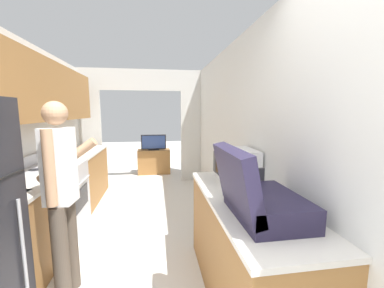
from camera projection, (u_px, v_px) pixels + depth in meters
The scene contains 12 objects.
wall_left at pixel (8, 119), 2.53m from camera, with size 0.38×7.07×2.50m.
wall_right at pixel (255, 144), 2.52m from camera, with size 0.06×7.07×2.50m.
wall_far_with_doorway at pixel (142, 118), 5.19m from camera, with size 3.04×0.06×2.50m.
counter_left at pixel (63, 193), 3.34m from camera, with size 0.62×3.32×0.90m.
counter_right at pixel (245, 249), 1.97m from camera, with size 0.62×1.69×0.90m.
range_oven at pixel (56, 199), 3.08m from camera, with size 0.66×0.80×1.04m.
person at pixel (61, 195), 1.97m from camera, with size 0.54×0.40×1.68m.
suitcase at pixel (256, 196), 1.54m from camera, with size 0.51×0.62×0.47m.
microwave at pixel (236, 164), 2.42m from camera, with size 0.38×0.45×0.31m.
tv_cabinet at pixel (154, 161), 6.11m from camera, with size 0.82×0.42×0.62m.
television at pixel (154, 142), 6.00m from camera, with size 0.63×0.16×0.39m.
knife at pixel (73, 158), 3.53m from camera, with size 0.08×0.33×0.02m.
Camera 1 is at (0.30, -0.63, 1.60)m, focal length 22.00 mm.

